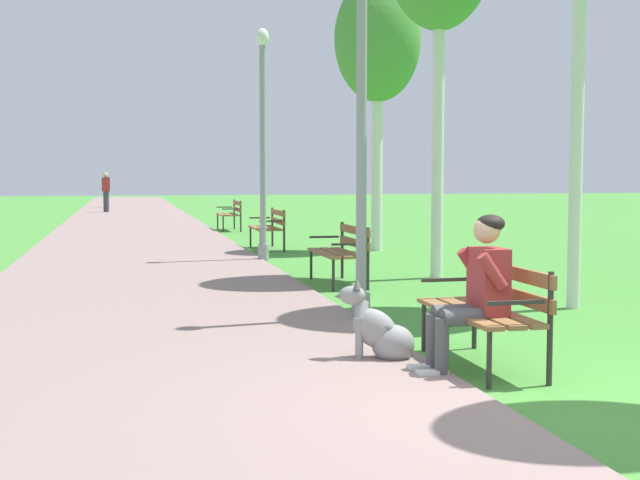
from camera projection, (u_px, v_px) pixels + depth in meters
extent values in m
plane|color=#478E38|center=(524.00, 411.00, 5.62)|extent=(120.00, 120.00, 0.00)
cube|color=gray|center=(132.00, 221.00, 28.42)|extent=(4.31, 60.00, 0.04)
cube|color=olive|center=(457.00, 313.00, 6.83)|extent=(0.14, 1.50, 0.04)
cube|color=olive|center=(477.00, 312.00, 6.87)|extent=(0.14, 1.50, 0.04)
cube|color=olive|center=(497.00, 311.00, 6.91)|extent=(0.14, 1.50, 0.04)
cube|color=olive|center=(509.00, 294.00, 6.92)|extent=(0.04, 1.50, 0.11)
cube|color=olive|center=(509.00, 272.00, 6.90)|extent=(0.04, 1.50, 0.11)
cylinder|color=#2D2B28|center=(424.00, 326.00, 7.51)|extent=(0.04, 0.04, 0.45)
cylinder|color=#2D2B28|center=(475.00, 302.00, 7.60)|extent=(0.04, 0.04, 0.85)
cube|color=#2D2B28|center=(446.00, 280.00, 7.52)|extent=(0.45, 0.04, 0.03)
cylinder|color=#2D2B28|center=(489.00, 359.00, 6.17)|extent=(0.04, 0.04, 0.45)
cylinder|color=#2D2B28|center=(550.00, 329.00, 6.26)|extent=(0.04, 0.04, 0.85)
cube|color=#2D2B28|center=(516.00, 303.00, 6.18)|extent=(0.45, 0.04, 0.03)
cube|color=olive|center=(323.00, 253.00, 12.01)|extent=(0.14, 1.50, 0.04)
cube|color=olive|center=(335.00, 253.00, 12.05)|extent=(0.14, 1.50, 0.04)
cube|color=olive|center=(347.00, 253.00, 12.09)|extent=(0.14, 1.50, 0.04)
cube|color=olive|center=(354.00, 243.00, 12.10)|extent=(0.04, 1.50, 0.11)
cube|color=olive|center=(354.00, 230.00, 12.09)|extent=(0.04, 1.50, 0.11)
cylinder|color=#2D2B28|center=(311.00, 264.00, 12.70)|extent=(0.04, 0.04, 0.45)
cylinder|color=#2D2B28|center=(342.00, 250.00, 12.79)|extent=(0.04, 0.04, 0.85)
cube|color=#2D2B28|center=(324.00, 237.00, 12.71)|extent=(0.45, 0.04, 0.03)
cylinder|color=#2D2B28|center=(333.00, 275.00, 11.35)|extent=(0.04, 0.04, 0.45)
cylinder|color=#2D2B28|center=(368.00, 259.00, 11.45)|extent=(0.04, 0.04, 0.85)
cube|color=#2D2B28|center=(348.00, 244.00, 11.37)|extent=(0.45, 0.04, 0.03)
cube|color=olive|center=(256.00, 228.00, 17.65)|extent=(0.14, 1.50, 0.04)
cube|color=olive|center=(265.00, 228.00, 17.69)|extent=(0.14, 1.50, 0.04)
cube|color=olive|center=(273.00, 228.00, 17.73)|extent=(0.14, 1.50, 0.04)
cube|color=olive|center=(278.00, 221.00, 17.74)|extent=(0.04, 1.50, 0.11)
cube|color=olive|center=(278.00, 213.00, 17.73)|extent=(0.04, 1.50, 0.11)
cylinder|color=#2D2B28|center=(250.00, 237.00, 18.33)|extent=(0.04, 0.04, 0.45)
cylinder|color=#2D2B28|center=(272.00, 227.00, 18.43)|extent=(0.04, 0.04, 0.85)
cube|color=#2D2B28|center=(260.00, 218.00, 18.35)|extent=(0.45, 0.04, 0.03)
cylinder|color=#2D2B28|center=(261.00, 241.00, 16.99)|extent=(0.04, 0.04, 0.45)
cylinder|color=#2D2B28|center=(284.00, 231.00, 17.09)|extent=(0.04, 0.04, 0.85)
cube|color=#2D2B28|center=(270.00, 221.00, 17.01)|extent=(0.45, 0.04, 0.03)
cube|color=olive|center=(221.00, 215.00, 23.69)|extent=(0.14, 1.50, 0.04)
cube|color=olive|center=(227.00, 214.00, 23.73)|extent=(0.14, 1.50, 0.04)
cube|color=olive|center=(234.00, 214.00, 23.77)|extent=(0.14, 1.50, 0.04)
cube|color=olive|center=(237.00, 209.00, 23.78)|extent=(0.04, 1.50, 0.11)
cube|color=olive|center=(237.00, 203.00, 23.77)|extent=(0.04, 1.50, 0.11)
cylinder|color=#2D2B28|center=(218.00, 221.00, 24.37)|extent=(0.04, 0.04, 0.45)
cylinder|color=#2D2B28|center=(234.00, 214.00, 24.46)|extent=(0.04, 0.04, 0.85)
cube|color=#2D2B28|center=(224.00, 207.00, 24.38)|extent=(0.45, 0.04, 0.03)
cylinder|color=#2D2B28|center=(223.00, 224.00, 23.03)|extent=(0.04, 0.04, 0.45)
cylinder|color=#2D2B28|center=(241.00, 216.00, 23.12)|extent=(0.04, 0.04, 0.85)
cube|color=#2D2B28|center=(230.00, 209.00, 23.04)|extent=(0.45, 0.04, 0.03)
cylinder|color=#4C4C51|center=(458.00, 313.00, 6.71)|extent=(0.42, 0.14, 0.14)
cylinder|color=#4C4C51|center=(433.00, 343.00, 6.68)|extent=(0.11, 0.11, 0.47)
cube|color=silver|center=(423.00, 369.00, 6.67)|extent=(0.24, 0.09, 0.07)
cylinder|color=#4C4C51|center=(468.00, 317.00, 6.51)|extent=(0.42, 0.14, 0.14)
cylinder|color=#4C4C51|center=(442.00, 349.00, 6.48)|extent=(0.11, 0.11, 0.47)
cube|color=silver|center=(432.00, 375.00, 6.48)|extent=(0.24, 0.09, 0.07)
cube|color=maroon|center=(488.00, 281.00, 6.64)|extent=(0.22, 0.36, 0.52)
cylinder|color=maroon|center=(471.00, 266.00, 6.81)|extent=(0.25, 0.09, 0.30)
cylinder|color=maroon|center=(492.00, 271.00, 6.42)|extent=(0.25, 0.09, 0.30)
sphere|color=tan|center=(487.00, 230.00, 6.60)|extent=(0.21, 0.21, 0.21)
ellipsoid|color=black|center=(491.00, 224.00, 6.60)|extent=(0.22, 0.23, 0.14)
ellipsoid|color=gray|center=(393.00, 344.00, 7.04)|extent=(0.43, 0.38, 0.32)
ellipsoid|color=gray|center=(375.00, 328.00, 7.05)|extent=(0.54, 0.37, 0.48)
ellipsoid|color=#595959|center=(381.00, 324.00, 7.04)|extent=(0.40, 0.30, 0.27)
cylinder|color=gray|center=(360.00, 338.00, 7.13)|extent=(0.06, 0.06, 0.38)
cylinder|color=gray|center=(359.00, 341.00, 7.01)|extent=(0.06, 0.06, 0.38)
cylinder|color=gray|center=(362.00, 311.00, 7.05)|extent=(0.16, 0.19, 0.19)
ellipsoid|color=gray|center=(352.00, 295.00, 7.05)|extent=(0.25, 0.20, 0.16)
cone|color=#595959|center=(340.00, 296.00, 7.06)|extent=(0.12, 0.12, 0.09)
cone|color=#595959|center=(357.00, 283.00, 7.08)|extent=(0.06, 0.06, 0.09)
cone|color=#595959|center=(357.00, 284.00, 6.99)|extent=(0.06, 0.06, 0.09)
cylinder|color=gray|center=(417.00, 360.00, 7.03)|extent=(0.28, 0.13, 0.04)
cylinder|color=gray|center=(361.00, 307.00, 9.05)|extent=(0.20, 0.20, 0.30)
cylinder|color=gray|center=(361.00, 150.00, 8.92)|extent=(0.11, 0.11, 3.63)
cylinder|color=gray|center=(263.00, 253.00, 15.38)|extent=(0.20, 0.20, 0.30)
cylinder|color=gray|center=(263.00, 154.00, 15.24)|extent=(0.11, 0.11, 3.87)
ellipsoid|color=silver|center=(262.00, 37.00, 15.09)|extent=(0.24, 0.24, 0.32)
cylinder|color=silver|center=(577.00, 124.00, 9.77)|extent=(0.15, 0.15, 4.28)
cylinder|color=silver|center=(438.00, 136.00, 12.69)|extent=(0.18, 0.18, 4.26)
cylinder|color=silver|center=(377.00, 164.00, 17.34)|extent=(0.22, 0.22, 3.54)
ellipsoid|color=#4C933D|center=(378.00, 39.00, 17.15)|extent=(1.76, 1.65, 2.52)
cylinder|color=#383842|center=(106.00, 202.00, 34.69)|extent=(0.22, 0.22, 0.88)
cube|color=maroon|center=(106.00, 184.00, 34.63)|extent=(0.32, 0.20, 0.56)
sphere|color=tan|center=(106.00, 175.00, 34.60)|extent=(0.20, 0.20, 0.20)
cylinder|color=#383842|center=(107.00, 199.00, 39.33)|extent=(0.22, 0.22, 0.88)
cube|color=navy|center=(106.00, 183.00, 39.28)|extent=(0.32, 0.20, 0.56)
sphere|color=tan|center=(106.00, 175.00, 39.25)|extent=(0.20, 0.20, 0.20)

